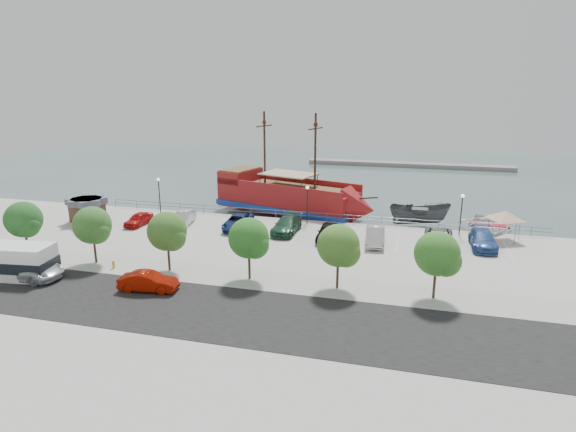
# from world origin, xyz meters

# --- Properties ---
(ground) EXTENTS (160.00, 160.00, 0.00)m
(ground) POSITION_xyz_m (0.00, 0.00, -1.00)
(ground) COLOR #415051
(land_slab) EXTENTS (100.00, 58.00, 1.20)m
(land_slab) POSITION_xyz_m (0.00, -21.00, -0.60)
(land_slab) COLOR #B7B4AF
(land_slab) RESTS_ON ground
(street) EXTENTS (100.00, 8.00, 0.04)m
(street) POSITION_xyz_m (0.00, -16.00, 0.01)
(street) COLOR black
(street) RESTS_ON land_slab
(sidewalk) EXTENTS (100.00, 4.00, 0.05)m
(sidewalk) POSITION_xyz_m (0.00, -10.00, 0.01)
(sidewalk) COLOR #9F9C97
(sidewalk) RESTS_ON land_slab
(seawall_railing) EXTENTS (50.00, 0.06, 1.00)m
(seawall_railing) POSITION_xyz_m (0.00, 7.80, 0.53)
(seawall_railing) COLOR slate
(seawall_railing) RESTS_ON land_slab
(far_shore) EXTENTS (40.00, 3.00, 0.80)m
(far_shore) POSITION_xyz_m (10.00, 55.00, -0.60)
(far_shore) COLOR gray
(far_shore) RESTS_ON ground
(pirate_ship) EXTENTS (21.46, 11.55, 13.29)m
(pirate_ship) POSITION_xyz_m (-2.60, 12.75, 1.23)
(pirate_ship) COLOR maroon
(pirate_ship) RESTS_ON ground
(patrol_boat) EXTENTS (7.08, 3.43, 2.63)m
(patrol_boat) POSITION_xyz_m (12.05, 11.58, 0.32)
(patrol_boat) COLOR #414449
(patrol_boat) RESTS_ON ground
(speedboat) EXTENTS (5.80, 8.10, 1.67)m
(speedboat) POSITION_xyz_m (19.40, 10.60, -0.16)
(speedboat) COLOR white
(speedboat) RESTS_ON ground
(dock_west) EXTENTS (7.91, 4.58, 0.44)m
(dock_west) POSITION_xyz_m (-14.81, 9.20, -0.78)
(dock_west) COLOR slate
(dock_west) RESTS_ON ground
(dock_mid) EXTENTS (6.90, 2.97, 0.38)m
(dock_mid) POSITION_xyz_m (9.19, 9.20, -0.81)
(dock_mid) COLOR gray
(dock_mid) RESTS_ON ground
(dock_east) EXTENTS (6.62, 3.71, 0.36)m
(dock_east) POSITION_xyz_m (15.12, 9.20, -0.82)
(dock_east) COLOR gray
(dock_east) RESTS_ON ground
(shed) EXTENTS (4.15, 4.15, 2.67)m
(shed) POSITION_xyz_m (-24.03, 1.11, 1.42)
(shed) COLOR #503220
(shed) RESTS_ON land_slab
(canopy_tent) EXTENTS (5.11, 5.11, 3.35)m
(canopy_tent) POSITION_xyz_m (20.08, 6.00, 2.91)
(canopy_tent) COLOR slate
(canopy_tent) RESTS_ON land_slab
(street_van) EXTENTS (5.88, 2.94, 1.60)m
(street_van) POSITION_xyz_m (-18.01, -14.34, 0.80)
(street_van) COLOR silver
(street_van) RESTS_ON street
(street_sedan) EXTENTS (4.54, 2.04, 1.44)m
(street_sedan) POSITION_xyz_m (-7.54, -14.04, 0.72)
(street_sedan) COLOR #921202
(street_sedan) RESTS_ON street
(shuttle_bus) EXTENTS (7.94, 3.61, 2.70)m
(shuttle_bus) POSITION_xyz_m (-19.90, -14.50, 1.31)
(shuttle_bus) COLOR white
(shuttle_bus) RESTS_ON street
(fire_hydrant) EXTENTS (0.24, 0.24, 0.71)m
(fire_hydrant) POSITION_xyz_m (-12.74, -10.80, 0.38)
(fire_hydrant) COLOR gold
(fire_hydrant) RESTS_ON sidewalk
(lamp_post_left) EXTENTS (0.36, 0.36, 4.28)m
(lamp_post_left) POSITION_xyz_m (-18.00, 6.50, 2.94)
(lamp_post_left) COLOR black
(lamp_post_left) RESTS_ON land_slab
(lamp_post_mid) EXTENTS (0.36, 0.36, 4.28)m
(lamp_post_mid) POSITION_xyz_m (0.00, 6.50, 2.94)
(lamp_post_mid) COLOR black
(lamp_post_mid) RESTS_ON land_slab
(lamp_post_right) EXTENTS (0.36, 0.36, 4.28)m
(lamp_post_right) POSITION_xyz_m (16.00, 6.50, 2.94)
(lamp_post_right) COLOR black
(lamp_post_right) RESTS_ON land_slab
(tree_a) EXTENTS (3.30, 3.20, 5.00)m
(tree_a) POSITION_xyz_m (-21.85, -10.07, 3.30)
(tree_a) COLOR #473321
(tree_a) RESTS_ON sidewalk
(tree_b) EXTENTS (3.30, 3.20, 5.00)m
(tree_b) POSITION_xyz_m (-14.85, -10.07, 3.30)
(tree_b) COLOR #473321
(tree_b) RESTS_ON sidewalk
(tree_c) EXTENTS (3.30, 3.20, 5.00)m
(tree_c) POSITION_xyz_m (-7.85, -10.07, 3.30)
(tree_c) COLOR #473321
(tree_c) RESTS_ON sidewalk
(tree_d) EXTENTS (3.30, 3.20, 5.00)m
(tree_d) POSITION_xyz_m (-0.85, -10.07, 3.30)
(tree_d) COLOR #473321
(tree_d) RESTS_ON sidewalk
(tree_e) EXTENTS (3.30, 3.20, 5.00)m
(tree_e) POSITION_xyz_m (6.15, -10.07, 3.30)
(tree_e) COLOR #473321
(tree_e) RESTS_ON sidewalk
(tree_f) EXTENTS (3.30, 3.20, 5.00)m
(tree_f) POSITION_xyz_m (13.15, -10.07, 3.30)
(tree_f) COLOR #473321
(tree_f) RESTS_ON sidewalk
(parked_car_a) EXTENTS (1.81, 4.11, 1.38)m
(parked_car_a) POSITION_xyz_m (-17.71, 1.26, 0.69)
(parked_car_a) COLOR #B81313
(parked_car_a) RESTS_ON land_slab
(parked_car_b) EXTENTS (2.33, 4.76, 1.50)m
(parked_car_b) POSITION_xyz_m (-13.00, 2.67, 0.75)
(parked_car_b) COLOR #B5B5B5
(parked_car_b) RESTS_ON land_slab
(parked_car_c) EXTENTS (3.06, 5.70, 1.52)m
(parked_car_c) POSITION_xyz_m (-6.69, 2.73, 0.76)
(parked_car_c) COLOR navy
(parked_car_c) RESTS_ON land_slab
(parked_car_d) EXTENTS (2.37, 5.65, 1.63)m
(parked_car_d) POSITION_xyz_m (-1.33, 2.70, 0.81)
(parked_car_d) COLOR #234E35
(parked_car_d) RESTS_ON land_slab
(parked_car_e) EXTENTS (1.99, 4.82, 1.63)m
(parked_car_e) POSITION_xyz_m (3.25, 1.39, 0.82)
(parked_car_e) COLOR black
(parked_car_e) RESTS_ON land_slab
(parked_car_f) EXTENTS (2.12, 5.18, 1.67)m
(parked_car_f) POSITION_xyz_m (7.88, 1.29, 0.83)
(parked_car_f) COLOR beige
(parked_car_f) RESTS_ON land_slab
(parked_car_g) EXTENTS (2.70, 5.75, 1.59)m
(parked_car_g) POSITION_xyz_m (13.78, 2.04, 0.79)
(parked_car_g) COLOR slate
(parked_car_g) RESTS_ON land_slab
(parked_car_h) EXTENTS (2.31, 5.51, 1.59)m
(parked_car_h) POSITION_xyz_m (17.80, 2.80, 0.79)
(parked_car_h) COLOR #365B9E
(parked_car_h) RESTS_ON land_slab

